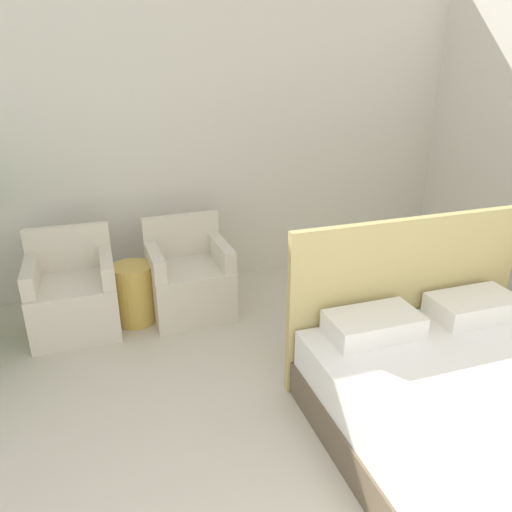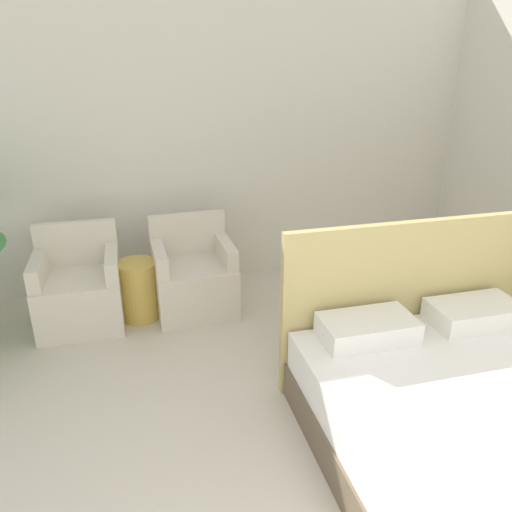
# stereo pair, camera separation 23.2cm
# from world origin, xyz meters

# --- Properties ---
(wall_back) EXTENTS (10.00, 0.06, 2.90)m
(wall_back) POSITION_xyz_m (0.00, 4.18, 1.45)
(wall_back) COLOR silver
(wall_back) RESTS_ON ground_plane
(bed) EXTENTS (1.76, 2.10, 1.16)m
(bed) POSITION_xyz_m (1.25, 1.22, 0.27)
(bed) COLOR brown
(bed) RESTS_ON ground_plane
(armchair_near_window_left) EXTENTS (0.68, 0.61, 0.83)m
(armchair_near_window_left) POSITION_xyz_m (-0.98, 3.48, 0.28)
(armchair_near_window_left) COLOR beige
(armchair_near_window_left) RESTS_ON ground_plane
(armchair_near_window_right) EXTENTS (0.70, 0.63, 0.83)m
(armchair_near_window_right) POSITION_xyz_m (-0.02, 3.48, 0.28)
(armchair_near_window_right) COLOR beige
(armchair_near_window_right) RESTS_ON ground_plane
(side_table) EXTENTS (0.34, 0.34, 0.52)m
(side_table) POSITION_xyz_m (-0.50, 3.47, 0.26)
(side_table) COLOR gold
(side_table) RESTS_ON ground_plane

